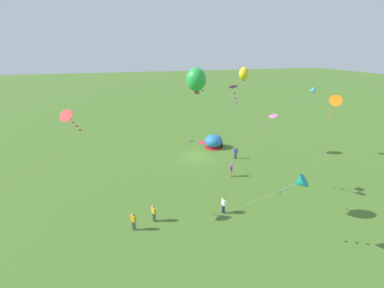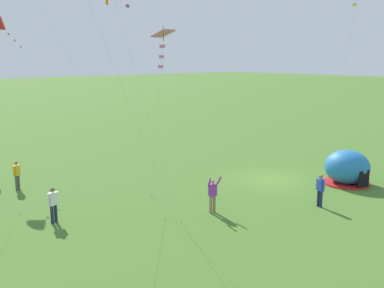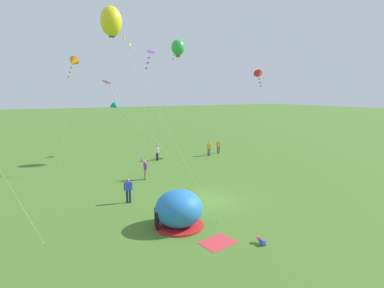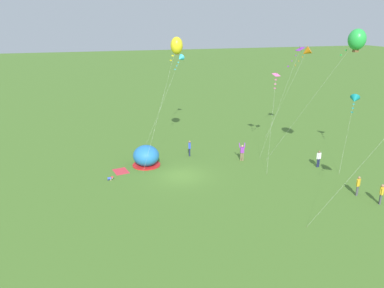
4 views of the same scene
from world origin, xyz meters
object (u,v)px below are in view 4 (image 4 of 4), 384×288
at_px(person_strolling, 381,193).
at_px(kite_teal, 355,100).
at_px(kite_cyan, 180,58).
at_px(kite_orange, 306,52).
at_px(person_center_field, 319,158).
at_px(person_with_toddler, 358,185).
at_px(kite_yellow, 177,46).
at_px(person_near_tent, 190,147).
at_px(popup_tent, 146,156).
at_px(toddler_crawling, 110,178).
at_px(person_arms_raised, 242,152).
at_px(kite_green, 357,39).
at_px(kite_pink, 276,79).
at_px(kite_purple, 297,55).

bearing_deg(person_strolling, kite_teal, 152.71).
bearing_deg(person_strolling, kite_cyan, -158.50).
bearing_deg(kite_orange, person_center_field, -18.55).
bearing_deg(person_with_toddler, kite_yellow, -140.15).
xyz_separation_m(person_strolling, person_near_tent, (-15.07, -11.47, 0.00)).
bearing_deg(popup_tent, toddler_crawling, -55.00).
height_order(person_center_field, kite_cyan, kite_cyan).
relative_size(person_arms_raised, kite_green, 0.14).
distance_m(person_strolling, person_near_tent, 18.94).
relative_size(person_strolling, person_center_field, 1.00).
bearing_deg(person_arms_raised, popup_tent, -99.00).
bearing_deg(person_strolling, person_arms_raised, -151.26).
height_order(kite_green, kite_orange, kite_green).
bearing_deg(person_near_tent, kite_yellow, -131.97).
xyz_separation_m(toddler_crawling, kite_pink, (-2.77, 17.88, 7.91)).
height_order(person_near_tent, kite_cyan, kite_cyan).
bearing_deg(popup_tent, person_with_toddler, 53.11).
height_order(kite_purple, kite_cyan, kite_purple).
relative_size(person_center_field, kite_orange, 0.15).
xyz_separation_m(kite_teal, kite_yellow, (-4.76, -18.33, 5.63)).
distance_m(person_with_toddler, kite_orange, 17.62).
height_order(kite_pink, kite_cyan, kite_cyan).
relative_size(popup_tent, kite_purple, 0.24).
height_order(person_center_field, kite_green, kite_green).
bearing_deg(person_near_tent, kite_teal, 77.55).
distance_m(kite_pink, kite_green, 9.76).
xyz_separation_m(person_arms_raised, kite_orange, (-4.13, 9.25, 9.57)).
relative_size(person_near_tent, kite_yellow, 0.14).
bearing_deg(person_near_tent, person_with_toddler, 39.17).
bearing_deg(kite_green, kite_orange, 167.61).
distance_m(person_near_tent, kite_yellow, 10.69).
bearing_deg(kite_orange, toddler_crawling, -77.08).
bearing_deg(person_strolling, person_near_tent, -142.72).
height_order(popup_tent, kite_orange, kite_orange).
bearing_deg(kite_purple, popup_tent, -105.15).
relative_size(person_arms_raised, kite_cyan, 0.19).
height_order(person_with_toddler, person_arms_raised, person_arms_raised).
relative_size(kite_purple, kite_pink, 1.34).
height_order(person_with_toddler, kite_pink, kite_pink).
xyz_separation_m(person_strolling, kite_yellow, (-16.01, -12.52, 10.60)).
distance_m(person_near_tent, kite_green, 19.03).
relative_size(person_with_toddler, person_center_field, 1.00).
bearing_deg(kite_teal, popup_tent, -96.18).
distance_m(person_arms_raised, kite_teal, 13.41).
relative_size(person_near_tent, kite_orange, 0.15).
bearing_deg(person_arms_raised, person_strolling, 28.74).
bearing_deg(person_arms_raised, person_near_tent, -121.48).
relative_size(popup_tent, person_with_toddler, 1.63).
xyz_separation_m(kite_teal, kite_green, (5.81, -5.57, 6.55)).
distance_m(kite_teal, kite_yellow, 19.75).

